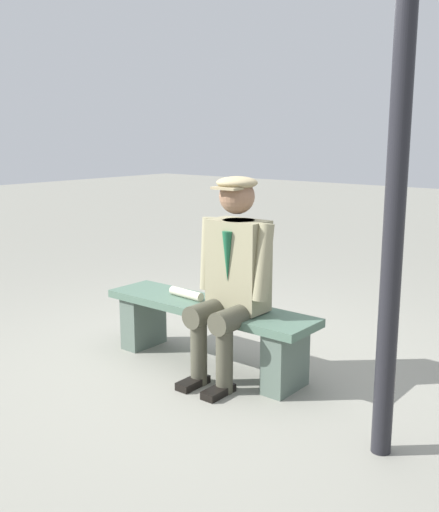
{
  "coord_description": "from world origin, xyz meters",
  "views": [
    {
      "loc": [
        -2.58,
        3.05,
        1.61
      ],
      "look_at": [
        -0.11,
        0.0,
        0.81
      ],
      "focal_mm": 41.78,
      "sensor_mm": 36.0,
      "label": 1
    }
  ],
  "objects_px": {
    "bench": "(208,324)",
    "lamp_post": "(403,70)",
    "seated_man": "(232,271)",
    "rolled_magazine": "(186,294)"
  },
  "relations": [
    {
      "from": "bench",
      "to": "lamp_post",
      "type": "bearing_deg",
      "value": 167.17
    },
    {
      "from": "seated_man",
      "to": "lamp_post",
      "type": "relative_size",
      "value": 0.47
    },
    {
      "from": "bench",
      "to": "seated_man",
      "type": "distance_m",
      "value": 0.51
    },
    {
      "from": "lamp_post",
      "to": "rolled_magazine",
      "type": "bearing_deg",
      "value": -11.55
    },
    {
      "from": "rolled_magazine",
      "to": "lamp_post",
      "type": "xyz_separation_m",
      "value": [
        -1.66,
        0.34,
        1.41
      ]
    },
    {
      "from": "lamp_post",
      "to": "seated_man",
      "type": "bearing_deg",
      "value": -12.64
    },
    {
      "from": "bench",
      "to": "lamp_post",
      "type": "relative_size",
      "value": 0.57
    },
    {
      "from": "bench",
      "to": "rolled_magazine",
      "type": "xyz_separation_m",
      "value": [
        0.21,
        -0.01,
        0.18
      ]
    },
    {
      "from": "bench",
      "to": "seated_man",
      "type": "xyz_separation_m",
      "value": [
        -0.27,
        0.07,
        0.43
      ]
    },
    {
      "from": "seated_man",
      "to": "lamp_post",
      "type": "height_order",
      "value": "lamp_post"
    }
  ]
}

